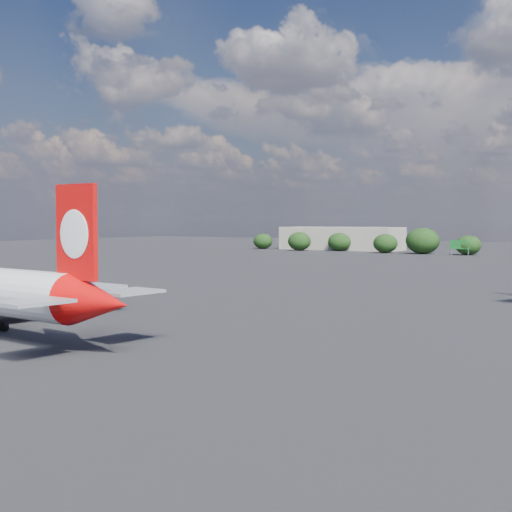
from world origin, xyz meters
The scene contains 3 objects.
ground centered at (0.00, 60.00, 0.00)m, with size 500.00×500.00×0.00m, color black.
terminal_building centered at (-65.00, 192.00, 4.00)m, with size 42.00×16.00×8.00m.
highway_sign centered at (-18.00, 176.00, 3.13)m, with size 6.00×0.30×4.50m.
Camera 1 is at (46.61, -35.08, 10.94)m, focal length 50.00 mm.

